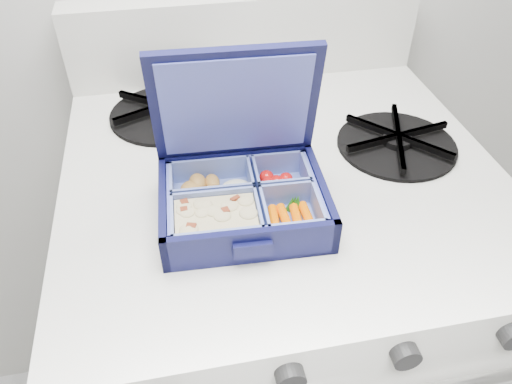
{
  "coord_description": "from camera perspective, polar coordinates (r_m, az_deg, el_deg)",
  "views": [
    {
      "loc": [
        0.17,
        1.1,
        1.37
      ],
      "look_at": [
        0.26,
        1.57,
        0.96
      ],
      "focal_mm": 35.0,
      "sensor_mm": 36.0,
      "label": 1
    }
  ],
  "objects": [
    {
      "name": "fork",
      "position": [
        0.74,
        4.49,
        4.55
      ],
      "size": [
        0.11,
        0.18,
        0.01
      ],
      "primitive_type": null,
      "rotation": [
        0.0,
        0.0,
        -0.46
      ],
      "color": "silver",
      "rests_on": "stove"
    },
    {
      "name": "bento_box",
      "position": [
        0.62,
        -1.45,
        -1.2
      ],
      "size": [
        0.21,
        0.17,
        0.05
      ],
      "primitive_type": null,
      "rotation": [
        0.0,
        0.0,
        -0.05
      ],
      "color": "#0C0D38",
      "rests_on": "stove"
    },
    {
      "name": "burner_grate",
      "position": [
        0.78,
        15.88,
        5.83
      ],
      "size": [
        0.21,
        0.21,
        0.03
      ],
      "primitive_type": "cylinder",
      "rotation": [
        0.0,
        0.0,
        0.19
      ],
      "color": "black",
      "rests_on": "stove"
    },
    {
      "name": "stove",
      "position": [
        1.07,
        1.88,
        -16.63
      ],
      "size": [
        0.62,
        0.62,
        0.93
      ],
      "primitive_type": null,
      "color": "silver",
      "rests_on": "floor"
    },
    {
      "name": "burner_grate_rear",
      "position": [
        0.84,
        -10.27,
        9.2
      ],
      "size": [
        0.24,
        0.24,
        0.02
      ],
      "primitive_type": "cylinder",
      "rotation": [
        0.0,
        0.0,
        0.41
      ],
      "color": "black",
      "rests_on": "stove"
    }
  ]
}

